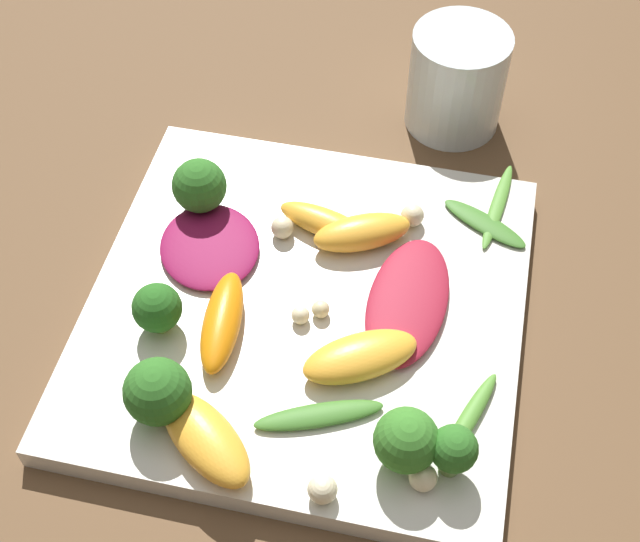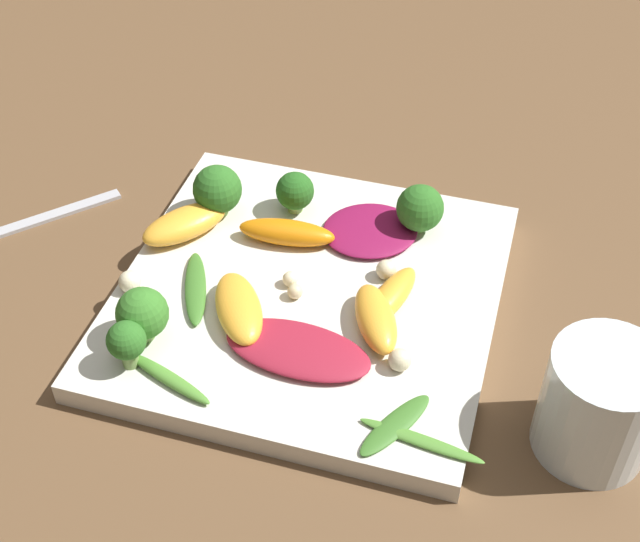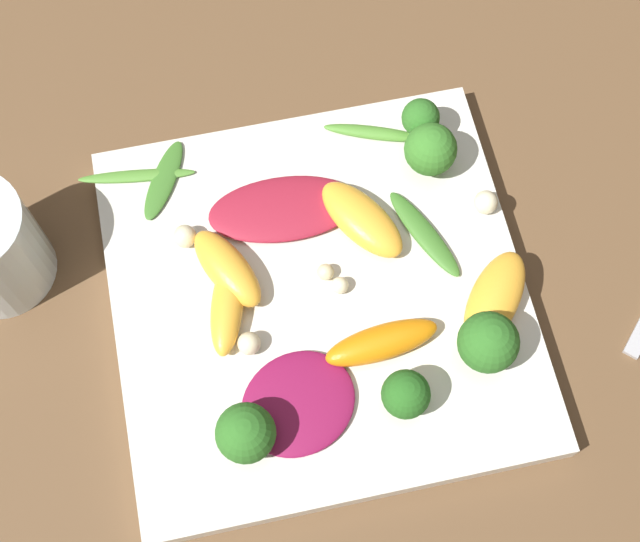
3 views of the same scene
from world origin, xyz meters
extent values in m
plane|color=brown|center=(0.00, 0.00, 0.00)|extent=(2.40, 2.40, 0.00)
cube|color=silver|center=(0.00, 0.00, 0.01)|extent=(0.29, 0.29, 0.02)
cylinder|color=silver|center=(0.07, 0.22, 0.04)|extent=(0.08, 0.08, 0.08)
cube|color=#B2B2B7|center=(-0.01, -0.27, 0.00)|extent=(0.15, 0.14, 0.01)
ellipsoid|color=maroon|center=(-0.08, 0.03, 0.02)|extent=(0.10, 0.10, 0.01)
ellipsoid|color=maroon|center=(0.07, 0.01, 0.02)|extent=(0.06, 0.11, 0.01)
ellipsoid|color=#FCAD33|center=(0.04, -0.04, 0.03)|extent=(0.08, 0.07, 0.02)
ellipsoid|color=#FCAD33|center=(-0.03, -0.12, 0.03)|extent=(0.08, 0.07, 0.02)
ellipsoid|color=#FCAD33|center=(0.03, 0.06, 0.03)|extent=(0.07, 0.06, 0.02)
ellipsoid|color=#FCAD33|center=(0.00, 0.06, 0.03)|extent=(0.08, 0.04, 0.02)
ellipsoid|color=orange|center=(-0.05, -0.03, 0.03)|extent=(0.03, 0.08, 0.02)
cylinder|color=#7A9E51|center=(-0.07, -0.10, 0.03)|extent=(0.01, 0.01, 0.01)
sphere|color=#2D6B23|center=(-0.07, -0.10, 0.04)|extent=(0.04, 0.04, 0.04)
cylinder|color=#84AD5B|center=(-0.09, -0.04, 0.02)|extent=(0.01, 0.01, 0.01)
sphere|color=#26601E|center=(-0.09, -0.04, 0.04)|extent=(0.03, 0.03, 0.03)
cylinder|color=#84AD5B|center=(-0.09, 0.07, 0.03)|extent=(0.01, 0.01, 0.01)
sphere|color=#2D6B23|center=(-0.09, 0.07, 0.04)|extent=(0.04, 0.04, 0.04)
cylinder|color=#7A9E51|center=(0.11, -0.10, 0.03)|extent=(0.01, 0.01, 0.02)
sphere|color=#2D6B23|center=(0.11, -0.10, 0.04)|extent=(0.03, 0.03, 0.03)
cylinder|color=#84AD5B|center=(0.08, -0.10, 0.03)|extent=(0.01, 0.01, 0.01)
sphere|color=#387A28|center=(0.08, -0.10, 0.04)|extent=(0.04, 0.04, 0.04)
ellipsoid|color=#518E33|center=(0.12, 0.11, 0.02)|extent=(0.02, 0.09, 0.00)
ellipsoid|color=#518E33|center=(0.12, -0.07, 0.02)|extent=(0.04, 0.08, 0.01)
ellipsoid|color=#3D7528|center=(0.11, 0.09, 0.02)|extent=(0.07, 0.05, 0.00)
ellipsoid|color=#3D7528|center=(0.03, -0.08, 0.02)|extent=(0.08, 0.05, 0.01)
sphere|color=beige|center=(0.10, -0.11, 0.03)|extent=(0.02, 0.02, 0.02)
sphere|color=beige|center=(0.04, -0.13, 0.03)|extent=(0.02, 0.02, 0.02)
sphere|color=beige|center=(0.06, 0.09, 0.03)|extent=(0.02, 0.02, 0.02)
sphere|color=beige|center=(-0.03, 0.05, 0.03)|extent=(0.02, 0.02, 0.02)
sphere|color=beige|center=(0.00, -0.01, 0.02)|extent=(0.01, 0.01, 0.01)
sphere|color=beige|center=(0.01, -0.01, 0.02)|extent=(0.01, 0.01, 0.01)
camera|label=1|loc=(0.08, -0.34, 0.50)|focal=50.00mm
camera|label=2|loc=(0.47, 0.15, 0.50)|focal=50.00mm
camera|label=3|loc=(-0.22, 0.05, 0.60)|focal=50.00mm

